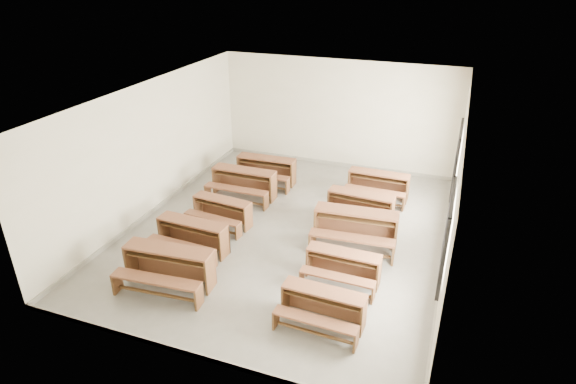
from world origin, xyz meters
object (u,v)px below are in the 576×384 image
(desk_set_8, at_px, (360,205))
(desk_set_9, at_px, (378,184))
(desk_set_2, at_px, (222,210))
(desk_set_0, at_px, (168,264))
(desk_set_4, at_px, (266,168))
(desk_set_6, at_px, (343,265))
(desk_set_5, at_px, (323,305))
(desk_set_7, at_px, (355,225))
(desk_set_3, at_px, (243,181))
(desk_set_1, at_px, (192,234))

(desk_set_8, relative_size, desk_set_9, 1.03)
(desk_set_8, bearing_deg, desk_set_2, -152.90)
(desk_set_0, bearing_deg, desk_set_4, 86.22)
(desk_set_0, height_order, desk_set_6, desk_set_0)
(desk_set_4, bearing_deg, desk_set_2, -93.18)
(desk_set_8, xyz_separation_m, desk_set_9, (0.17, 1.37, -0.00))
(desk_set_5, distance_m, desk_set_6, 1.28)
(desk_set_0, bearing_deg, desk_set_7, 36.74)
(desk_set_5, xyz_separation_m, desk_set_8, (-0.19, 3.80, 0.03))
(desk_set_0, relative_size, desk_set_8, 1.10)
(desk_set_3, bearing_deg, desk_set_1, -88.21)
(desk_set_4, distance_m, desk_set_6, 4.93)
(desk_set_0, xyz_separation_m, desk_set_6, (3.12, 1.24, -0.08))
(desk_set_1, bearing_deg, desk_set_0, -78.17)
(desk_set_2, height_order, desk_set_8, desk_set_8)
(desk_set_2, bearing_deg, desk_set_1, -86.54)
(desk_set_2, relative_size, desk_set_5, 1.02)
(desk_set_0, distance_m, desk_set_8, 4.75)
(desk_set_1, distance_m, desk_set_7, 3.54)
(desk_set_4, height_order, desk_set_6, desk_set_4)
(desk_set_0, relative_size, desk_set_1, 1.11)
(desk_set_3, relative_size, desk_set_6, 1.17)
(desk_set_8, bearing_deg, desk_set_6, -81.02)
(desk_set_3, xyz_separation_m, desk_set_9, (3.34, 1.14, -0.03))
(desk_set_7, distance_m, desk_set_8, 1.11)
(desk_set_6, bearing_deg, desk_set_8, 96.11)
(desk_set_0, xyz_separation_m, desk_set_3, (-0.27, 3.99, -0.01))
(desk_set_3, relative_size, desk_set_7, 0.91)
(desk_set_5, height_order, desk_set_9, desk_set_9)
(desk_set_5, distance_m, desk_set_9, 5.17)
(desk_set_0, relative_size, desk_set_5, 1.22)
(desk_set_8, bearing_deg, desk_set_4, 161.08)
(desk_set_2, bearing_deg, desk_set_8, 28.79)
(desk_set_2, distance_m, desk_set_5, 4.09)
(desk_set_0, relative_size, desk_set_2, 1.20)
(desk_set_2, bearing_deg, desk_set_6, -14.90)
(desk_set_2, relative_size, desk_set_3, 0.88)
(desk_set_7, height_order, desk_set_9, desk_set_7)
(desk_set_1, xyz_separation_m, desk_set_9, (3.26, 3.94, -0.00))
(desk_set_5, height_order, desk_set_8, desk_set_8)
(desk_set_9, bearing_deg, desk_set_1, -128.20)
(desk_set_1, bearing_deg, desk_set_3, 94.64)
(desk_set_6, bearing_deg, desk_set_2, 160.55)
(desk_set_8, bearing_deg, desk_set_7, -78.86)
(desk_set_6, bearing_deg, desk_set_1, -177.99)
(desk_set_3, relative_size, desk_set_8, 1.04)
(desk_set_5, bearing_deg, desk_set_1, 161.46)
(desk_set_3, xyz_separation_m, desk_set_7, (3.30, -1.33, 0.03))
(desk_set_6, bearing_deg, desk_set_4, 131.30)
(desk_set_3, bearing_deg, desk_set_0, -86.04)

